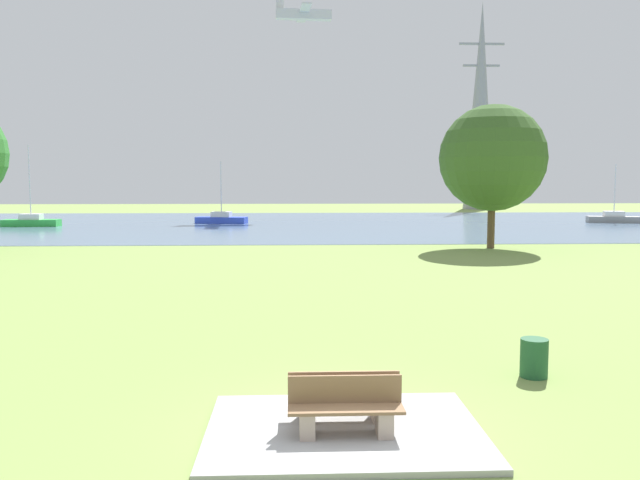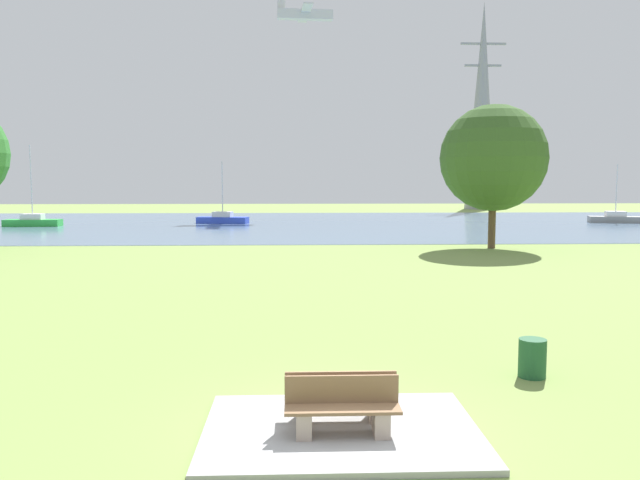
{
  "view_description": "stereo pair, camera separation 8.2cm",
  "coord_description": "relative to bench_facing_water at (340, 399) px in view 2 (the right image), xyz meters",
  "views": [
    {
      "loc": [
        -0.8,
        -9.84,
        4.04
      ],
      "look_at": [
        0.26,
        15.65,
        1.66
      ],
      "focal_mm": 35.7,
      "sensor_mm": 36.0,
      "label": 1
    },
    {
      "loc": [
        -0.71,
        -9.84,
        4.04
      ],
      "look_at": [
        0.26,
        15.65,
        1.66
      ],
      "focal_mm": 35.7,
      "sensor_mm": 36.0,
      "label": 2
    }
  ],
  "objects": [
    {
      "name": "concrete_pad",
      "position": [
        0.0,
        -0.27,
        -0.42
      ],
      "size": [
        4.4,
        3.2,
        0.1
      ],
      "primitive_type": "cube",
      "color": "#A1A1A1",
      "rests_on": "ground"
    },
    {
      "name": "water_surface",
      "position": [
        0.0,
        49.73,
        -0.46
      ],
      "size": [
        140.0,
        40.0,
        0.02
      ],
      "primitive_type": "cube",
      "color": "slate",
      "rests_on": "ground"
    },
    {
      "name": "ground_plane",
      "position": [
        0.0,
        21.73,
        -0.47
      ],
      "size": [
        160.0,
        160.0,
        0.0
      ],
      "primitive_type": "plane",
      "color": "#7F994C"
    },
    {
      "name": "tree_mid_shore",
      "position": [
        11.05,
        27.5,
        4.91
      ],
      "size": [
        6.33,
        6.33,
        8.56
      ],
      "color": "brown",
      "rests_on": "ground"
    },
    {
      "name": "electricity_pylon",
      "position": [
        25.76,
        80.46,
        14.07
      ],
      "size": [
        6.4,
        4.4,
        29.05
      ],
      "color": "gray",
      "rests_on": "ground"
    },
    {
      "name": "sailboat_green",
      "position": [
        -24.07,
        47.12,
        -0.0
      ],
      "size": [
        4.82,
        1.57,
        7.15
      ],
      "color": "green",
      "rests_on": "water_surface"
    },
    {
      "name": "litter_bin",
      "position": [
        4.15,
        2.52,
        -0.07
      ],
      "size": [
        0.56,
        0.56,
        0.8
      ],
      "primitive_type": "cylinder",
      "color": "#1E512D",
      "rests_on": "ground"
    },
    {
      "name": "bench_facing_inland",
      "position": [
        0.0,
        -0.54,
        0.0
      ],
      "size": [
        1.8,
        0.48,
        0.89
      ],
      "color": "#B19C8D",
      "rests_on": "concrete_pad"
    },
    {
      "name": "sailboat_gray",
      "position": [
        30.04,
        49.83,
        -0.02
      ],
      "size": [
        5.02,
        2.58,
        5.61
      ],
      "color": "gray",
      "rests_on": "water_surface"
    },
    {
      "name": "light_aircraft",
      "position": [
        0.39,
        65.14,
        22.67
      ],
      "size": [
        6.46,
        8.46,
        2.1
      ],
      "color": "silver"
    },
    {
      "name": "bench_facing_water",
      "position": [
        0.0,
        0.0,
        0.0
      ],
      "size": [
        1.8,
        0.48,
        0.89
      ],
      "color": "#B19C8D",
      "rests_on": "concrete_pad"
    },
    {
      "name": "sailboat_blue",
      "position": [
        -7.66,
        50.46,
        -0.02
      ],
      "size": [
        4.99,
        2.35,
        5.84
      ],
      "color": "blue",
      "rests_on": "water_surface"
    }
  ]
}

